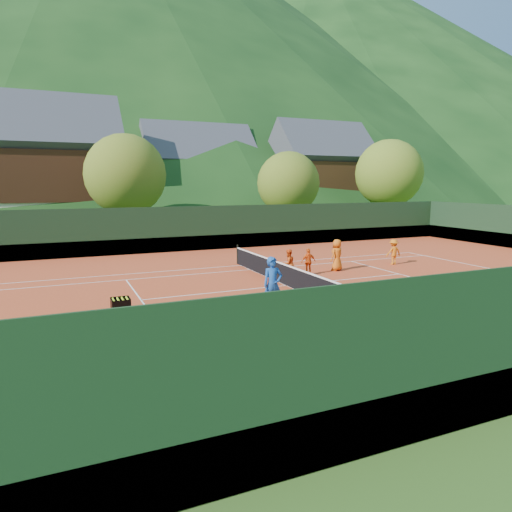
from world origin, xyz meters
name	(u,v)px	position (x,y,z in m)	size (l,w,h in m)	color
ground	(286,286)	(0.00, 0.00, 0.00)	(400.00, 400.00, 0.00)	#2A4D18
clay_court	(286,286)	(0.00, 0.00, 0.01)	(40.00, 24.00, 0.02)	#BA3E1E
mountain_far	(104,38)	(10.00, 160.00, 55.00)	(280.00, 280.00, 110.00)	black
mountain_far_right	(315,76)	(90.00, 150.00, 47.50)	(260.00, 260.00, 95.00)	black
coach	(273,285)	(-2.40, -3.57, 1.01)	(0.72, 0.47, 1.98)	#184A9D
student_a	(288,264)	(0.80, 1.35, 0.72)	(0.68, 0.53, 1.41)	#F45215
student_b	(308,262)	(2.13, 1.73, 0.68)	(0.78, 0.32, 1.32)	#FF6116
student_c	(337,255)	(4.03, 2.08, 0.84)	(0.81, 0.52, 1.65)	#D75F13
student_d	(393,252)	(7.96, 2.35, 0.73)	(0.92, 0.53, 1.42)	orange
tennis_ball_0	(329,295)	(0.72, -2.35, 0.05)	(0.07, 0.07, 0.07)	yellow
tennis_ball_1	(451,315)	(3.02, -6.46, 0.05)	(0.07, 0.07, 0.07)	yellow
tennis_ball_2	(311,287)	(0.75, -0.84, 0.05)	(0.07, 0.07, 0.07)	yellow
tennis_ball_3	(460,315)	(3.34, -6.58, 0.05)	(0.07, 0.07, 0.07)	yellow
tennis_ball_4	(323,315)	(-1.01, -4.72, 0.05)	(0.07, 0.07, 0.07)	yellow
tennis_ball_5	(281,373)	(-4.54, -8.50, 0.05)	(0.07, 0.07, 0.07)	yellow
tennis_ball_6	(431,311)	(2.73, -5.86, 0.05)	(0.07, 0.07, 0.07)	yellow
tennis_ball_7	(209,353)	(-5.71, -6.57, 0.05)	(0.07, 0.07, 0.07)	yellow
tennis_ball_8	(180,393)	(-7.00, -8.55, 0.05)	(0.07, 0.07, 0.07)	yellow
tennis_ball_9	(223,311)	(-4.00, -2.86, 0.05)	(0.07, 0.07, 0.07)	yellow
tennis_ball_11	(344,312)	(-0.12, -4.66, 0.05)	(0.07, 0.07, 0.07)	yellow
tennis_ball_12	(88,394)	(-8.85, -7.81, 0.05)	(0.07, 0.07, 0.07)	yellow
tennis_ball_13	(210,398)	(-6.48, -9.01, 0.05)	(0.07, 0.07, 0.07)	yellow
tennis_ball_14	(64,322)	(-9.23, -2.01, 0.05)	(0.07, 0.07, 0.07)	yellow
tennis_ball_15	(359,309)	(0.57, -4.61, 0.05)	(0.07, 0.07, 0.07)	yellow
tennis_ball_16	(398,321)	(0.85, -6.32, 0.05)	(0.07, 0.07, 0.07)	yellow
tennis_ball_17	(411,285)	(5.05, -2.28, 0.05)	(0.07, 0.07, 0.07)	yellow
court_lines	(286,285)	(0.00, 0.00, 0.02)	(23.83, 11.03, 0.00)	silver
tennis_net	(286,274)	(0.00, 0.00, 0.52)	(0.10, 12.07, 1.10)	black
perimeter_fence	(287,258)	(0.00, 0.00, 1.27)	(40.40, 24.24, 3.00)	black
ball_hopper	(121,306)	(-7.57, -3.45, 0.77)	(0.57, 0.57, 1.00)	black
chalet_left	(45,171)	(-10.00, 30.00, 5.65)	(13.80, 9.93, 12.92)	beige
chalet_mid	(198,179)	(6.00, 34.00, 4.99)	(12.65, 8.82, 11.45)	beige
chalet_right	(320,177)	(20.00, 30.00, 5.26)	(11.50, 8.82, 11.91)	beige
tree_b	(126,175)	(-4.00, 20.00, 5.19)	(6.40, 6.40, 8.40)	#3C2518
tree_c	(288,183)	(10.00, 19.00, 4.54)	(5.60, 5.60, 7.35)	#412A1A
tree_d	(389,173)	(22.00, 20.00, 5.52)	(6.80, 6.80, 8.93)	#3D2718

